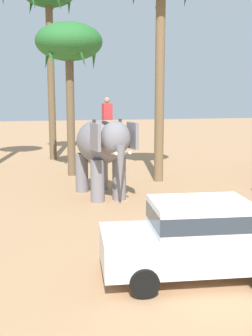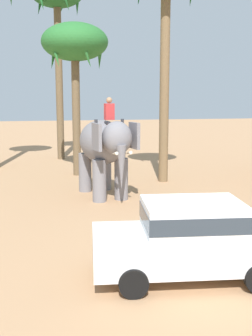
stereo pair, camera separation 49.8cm
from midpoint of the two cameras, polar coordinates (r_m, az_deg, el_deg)
ground_plane at (r=9.83m, az=12.77°, el=-14.04°), size 120.00×120.00×0.00m
car_sedan_foreground at (r=9.31m, az=10.17°, el=-9.18°), size 4.26×2.21×1.70m
elephant_with_mahout at (r=16.28m, az=-2.11°, el=2.94°), size 2.20×4.00×3.88m
palm_tree_near_hut at (r=27.07m, az=-8.81°, el=21.63°), size 3.20×3.20×10.91m
palm_tree_left_of_road at (r=20.99m, az=-6.27°, el=16.18°), size 3.20×3.20×7.37m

